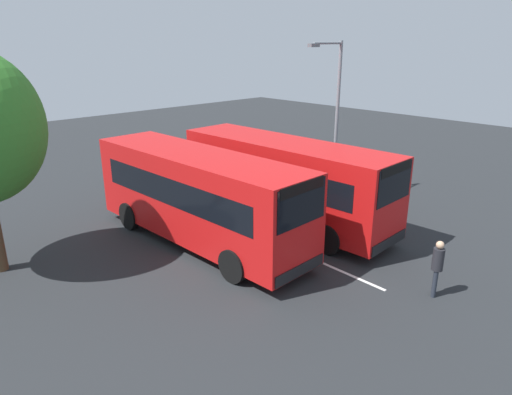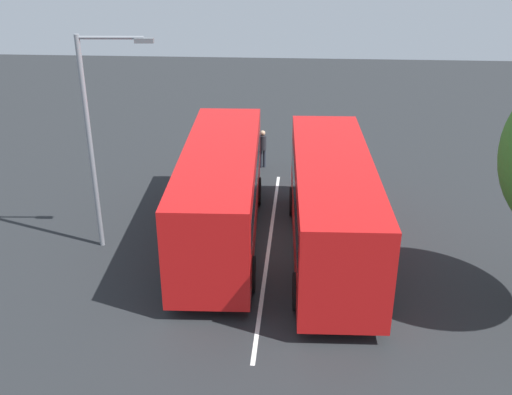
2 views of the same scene
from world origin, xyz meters
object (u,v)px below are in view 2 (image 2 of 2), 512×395
object	(u,v)px
street_lamp	(96,131)
bus_far_left	(332,204)
bus_center_left	(221,191)
pedestrian	(263,146)

from	to	relation	value
street_lamp	bus_far_left	bearing A→B (deg)	-4.53
bus_center_left	street_lamp	distance (m)	4.43
bus_far_left	pedestrian	bearing A→B (deg)	17.34
pedestrian	street_lamp	size ratio (longest dim) A/B	0.25
bus_center_left	pedestrian	world-z (taller)	bus_center_left
pedestrian	bus_far_left	bearing A→B (deg)	-5.50
bus_center_left	street_lamp	world-z (taller)	street_lamp
bus_far_left	bus_center_left	bearing A→B (deg)	76.37
bus_far_left	bus_center_left	world-z (taller)	same
bus_center_left	street_lamp	xyz separation A→B (m)	(-0.60, 3.78, 2.22)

